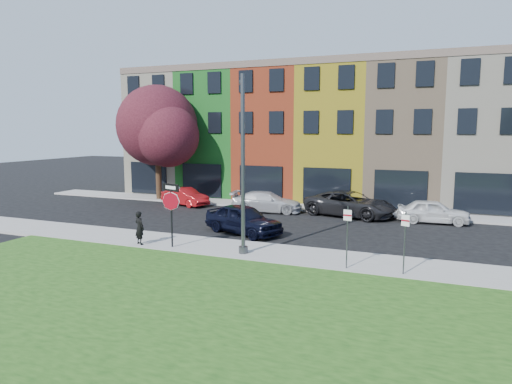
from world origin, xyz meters
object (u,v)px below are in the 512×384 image
at_px(sedan_near, 243,219).
at_px(street_lamp, 243,165).
at_px(man, 140,228).
at_px(stop_sign, 171,202).

relative_size(sedan_near, street_lamp, 0.64).
bearing_deg(man, stop_sign, -153.24).
relative_size(stop_sign, sedan_near, 0.60).
bearing_deg(sedan_near, stop_sign, 178.63).
distance_m(man, street_lamp, 5.96).
distance_m(stop_sign, street_lamp, 3.85).
bearing_deg(stop_sign, sedan_near, 83.37).
height_order(sedan_near, street_lamp, street_lamp).
distance_m(man, sedan_near, 5.54).
bearing_deg(street_lamp, sedan_near, 88.99).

